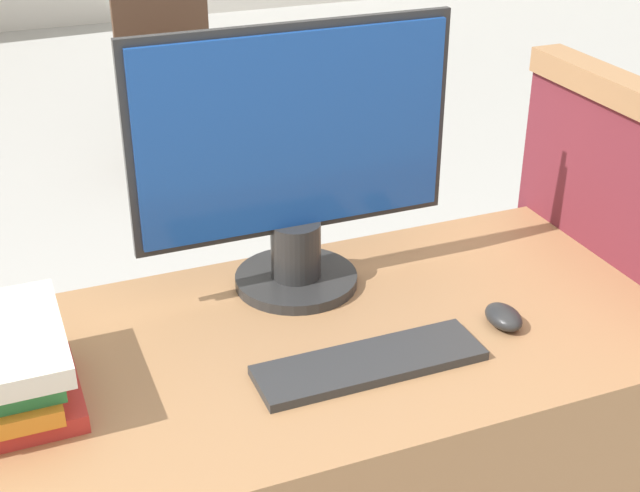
{
  "coord_description": "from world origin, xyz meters",
  "views": [
    {
      "loc": [
        -0.43,
        -0.87,
        1.61
      ],
      "look_at": [
        0.04,
        0.28,
        0.96
      ],
      "focal_mm": 50.0,
      "sensor_mm": 36.0,
      "label": 1
    }
  ],
  "objects_px": {
    "mouse": "(504,317)",
    "far_chair": "(169,55)",
    "keyboard": "(370,363)",
    "book_stack": "(7,369)",
    "monitor": "(294,160)"
  },
  "relations": [
    {
      "from": "keyboard",
      "to": "book_stack",
      "type": "relative_size",
      "value": 1.41
    },
    {
      "from": "keyboard",
      "to": "book_stack",
      "type": "xyz_separation_m",
      "value": [
        -0.54,
        0.11,
        0.06
      ]
    },
    {
      "from": "monitor",
      "to": "far_chair",
      "type": "bearing_deg",
      "value": 82.35
    },
    {
      "from": "mouse",
      "to": "book_stack",
      "type": "bearing_deg",
      "value": 174.04
    },
    {
      "from": "keyboard",
      "to": "mouse",
      "type": "height_order",
      "value": "mouse"
    },
    {
      "from": "monitor",
      "to": "book_stack",
      "type": "relative_size",
      "value": 2.19
    },
    {
      "from": "keyboard",
      "to": "book_stack",
      "type": "height_order",
      "value": "book_stack"
    },
    {
      "from": "mouse",
      "to": "far_chair",
      "type": "xyz_separation_m",
      "value": [
        0.07,
        2.87,
        -0.28
      ]
    },
    {
      "from": "keyboard",
      "to": "far_chair",
      "type": "bearing_deg",
      "value": 83.44
    },
    {
      "from": "monitor",
      "to": "book_stack",
      "type": "height_order",
      "value": "monitor"
    },
    {
      "from": "monitor",
      "to": "keyboard",
      "type": "distance_m",
      "value": 0.38
    },
    {
      "from": "book_stack",
      "to": "far_chair",
      "type": "height_order",
      "value": "far_chair"
    },
    {
      "from": "monitor",
      "to": "mouse",
      "type": "distance_m",
      "value": 0.45
    },
    {
      "from": "monitor",
      "to": "far_chair",
      "type": "height_order",
      "value": "monitor"
    },
    {
      "from": "keyboard",
      "to": "far_chair",
      "type": "xyz_separation_m",
      "value": [
        0.33,
        2.89,
        -0.27
      ]
    }
  ]
}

